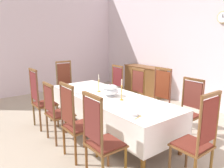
% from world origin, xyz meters
% --- Properties ---
extents(ground, '(7.70, 5.62, 0.04)m').
position_xyz_m(ground, '(0.00, 0.00, -0.02)').
color(ground, '#B7A794').
extents(back_wall, '(7.70, 0.08, 3.55)m').
position_xyz_m(back_wall, '(0.00, 2.85, 1.77)').
color(back_wall, silver).
rests_on(back_wall, ground).
extents(left_wall, '(0.08, 5.62, 3.55)m').
position_xyz_m(left_wall, '(-3.89, 0.00, 1.77)').
color(left_wall, silver).
rests_on(left_wall, ground).
extents(dining_table, '(2.83, 1.03, 0.74)m').
position_xyz_m(dining_table, '(0.00, -0.03, 0.67)').
color(dining_table, brown).
rests_on(dining_table, ground).
extents(tablecloth, '(2.85, 1.05, 0.45)m').
position_xyz_m(tablecloth, '(0.00, -0.03, 0.62)').
color(tablecloth, white).
rests_on(tablecloth, dining_table).
extents(chair_south_a, '(0.44, 0.42, 1.22)m').
position_xyz_m(chair_south_a, '(-1.06, -0.96, 0.61)').
color(chair_south_a, brown).
rests_on(chair_south_a, ground).
extents(chair_north_a, '(0.44, 0.42, 1.12)m').
position_xyz_m(chair_north_a, '(-1.06, 0.89, 0.57)').
color(chair_north_a, brown).
rests_on(chair_north_a, ground).
extents(chair_south_b, '(0.44, 0.42, 1.07)m').
position_xyz_m(chair_south_b, '(-0.32, -0.95, 0.56)').
color(chair_south_b, brown).
rests_on(chair_south_b, ground).
extents(chair_north_b, '(0.44, 0.42, 1.13)m').
position_xyz_m(chair_north_b, '(-0.32, 0.89, 0.58)').
color(chair_north_b, brown).
rests_on(chair_north_b, ground).
extents(chair_south_c, '(0.44, 0.42, 1.19)m').
position_xyz_m(chair_south_c, '(0.38, -0.96, 0.60)').
color(chair_south_c, brown).
rests_on(chair_south_c, ground).
extents(chair_north_c, '(0.44, 0.42, 1.23)m').
position_xyz_m(chair_north_c, '(0.38, 0.90, 0.61)').
color(chair_north_c, brown).
rests_on(chair_north_c, ground).
extents(chair_south_d, '(0.44, 0.42, 1.18)m').
position_xyz_m(chair_south_d, '(1.06, -0.96, 0.60)').
color(chair_south_d, brown).
rests_on(chair_south_d, ground).
extents(chair_north_d, '(0.44, 0.42, 1.12)m').
position_xyz_m(chair_north_d, '(1.06, 0.89, 0.58)').
color(chair_north_d, brown).
rests_on(chair_north_d, ground).
extents(chair_head_west, '(0.42, 0.44, 1.22)m').
position_xyz_m(chair_head_west, '(-1.83, -0.03, 0.61)').
color(chair_head_west, brown).
rests_on(chair_head_west, ground).
extents(chair_head_east, '(0.42, 0.44, 1.22)m').
position_xyz_m(chair_head_east, '(1.83, -0.03, 0.61)').
color(chair_head_east, brown).
rests_on(chair_head_east, ground).
extents(soup_tureen, '(0.30, 0.30, 0.24)m').
position_xyz_m(soup_tureen, '(0.02, -0.03, 0.86)').
color(soup_tureen, white).
rests_on(soup_tureen, tablecloth).
extents(candlestick_west, '(0.07, 0.07, 0.35)m').
position_xyz_m(candlestick_west, '(-0.35, -0.03, 0.89)').
color(candlestick_west, gold).
rests_on(candlestick_west, tablecloth).
extents(candlestick_east, '(0.07, 0.07, 0.37)m').
position_xyz_m(candlestick_east, '(0.35, -0.03, 0.90)').
color(candlestick_east, gold).
rests_on(candlestick_east, tablecloth).
extents(bowl_near_left, '(0.14, 0.14, 0.03)m').
position_xyz_m(bowl_near_left, '(1.02, -0.37, 0.76)').
color(bowl_near_left, white).
rests_on(bowl_near_left, tablecloth).
extents(bowl_near_right, '(0.16, 0.16, 0.03)m').
position_xyz_m(bowl_near_right, '(-0.47, -0.42, 0.76)').
color(bowl_near_right, white).
rests_on(bowl_near_right, tablecloth).
extents(spoon_primary, '(0.06, 0.17, 0.01)m').
position_xyz_m(spoon_primary, '(1.12, -0.34, 0.75)').
color(spoon_primary, gold).
rests_on(spoon_primary, tablecloth).
extents(spoon_secondary, '(0.04, 0.18, 0.01)m').
position_xyz_m(spoon_secondary, '(-0.58, -0.39, 0.75)').
color(spoon_secondary, gold).
rests_on(spoon_secondary, tablecloth).
extents(sideboard, '(1.44, 0.48, 0.90)m').
position_xyz_m(sideboard, '(-1.58, 2.53, 0.45)').
color(sideboard, brown).
rests_on(sideboard, ground).
extents(mounted_clock, '(0.27, 0.06, 0.27)m').
position_xyz_m(mounted_clock, '(0.58, 2.78, 2.25)').
color(mounted_clock, '#D1B251').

